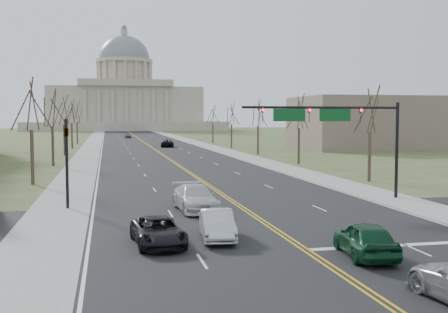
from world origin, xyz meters
name	(u,v)px	position (x,y,z in m)	size (l,w,h in m)	color
ground	(298,245)	(0.00, 0.00, 0.00)	(600.00, 600.00, 0.00)	#404924
road	(145,143)	(0.00, 110.00, 0.01)	(20.00, 380.00, 0.01)	black
cross_road	(264,222)	(0.00, 6.00, 0.01)	(120.00, 14.00, 0.01)	black
sidewalk_left	(93,143)	(-12.00, 110.00, 0.01)	(4.00, 380.00, 0.03)	gray
sidewalk_right	(194,142)	(12.00, 110.00, 0.01)	(4.00, 380.00, 0.03)	gray
center_line	(145,143)	(0.00, 110.00, 0.01)	(0.42, 380.00, 0.01)	gold
edge_line_left	(103,143)	(-9.80, 110.00, 0.01)	(0.15, 380.00, 0.01)	silver
edge_line_right	(185,142)	(9.80, 110.00, 0.01)	(0.15, 380.00, 0.01)	silver
stop_bar	(405,245)	(5.00, -1.00, 0.01)	(9.50, 0.50, 0.01)	silver
capitol	(125,100)	(0.00, 249.91, 14.20)	(90.00, 60.00, 50.00)	#B9AE9A
signal_mast	(334,122)	(7.45, 13.50, 5.76)	(12.12, 0.44, 7.20)	black
signal_left	(67,153)	(-11.50, 13.50, 3.71)	(0.32, 0.36, 6.00)	black
tree_r_0	(370,112)	(15.50, 24.00, 6.55)	(3.74, 3.74, 8.50)	#382E21
tree_l_0	(31,108)	(-15.50, 28.00, 6.94)	(3.96, 3.96, 9.00)	#382E21
tree_r_1	(299,114)	(15.50, 44.00, 6.55)	(3.74, 3.74, 8.50)	#382E21
tree_l_1	(52,110)	(-15.50, 48.00, 6.94)	(3.96, 3.96, 9.00)	#382E21
tree_r_2	(258,114)	(15.50, 64.00, 6.55)	(3.74, 3.74, 8.50)	#382E21
tree_l_2	(64,112)	(-15.50, 68.00, 6.94)	(3.96, 3.96, 9.00)	#382E21
tree_r_3	(231,115)	(15.50, 84.00, 6.55)	(3.74, 3.74, 8.50)	#382E21
tree_l_3	(72,113)	(-15.50, 88.00, 6.94)	(3.96, 3.96, 9.00)	#382E21
tree_r_4	(213,115)	(15.50, 104.00, 6.55)	(3.74, 3.74, 8.50)	#382E21
tree_l_4	(77,113)	(-15.50, 108.00, 6.94)	(3.96, 3.96, 9.00)	#382E21
bldg_right_mass	(364,123)	(40.00, 76.00, 5.00)	(25.00, 20.00, 10.00)	#796956
car_nb_inner_lead	(365,239)	(2.09, -2.74, 0.80)	(1.86, 4.62, 1.57)	#0D3A20
car_sb_inner_lead	(217,225)	(-3.54, 2.07, 0.74)	(1.54, 4.41, 1.45)	#B0B4B9
car_sb_outer_lead	(158,231)	(-6.55, 1.34, 0.68)	(2.20, 4.78, 1.33)	black
car_sb_inner_second	(195,198)	(-3.28, 10.78, 0.84)	(2.33, 5.74, 1.66)	silver
car_far_nb	(167,143)	(3.23, 89.34, 0.79)	(2.60, 5.63, 1.57)	black
car_far_sb	(128,135)	(-2.83, 140.99, 0.77)	(1.80, 4.47, 1.52)	#575B5F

